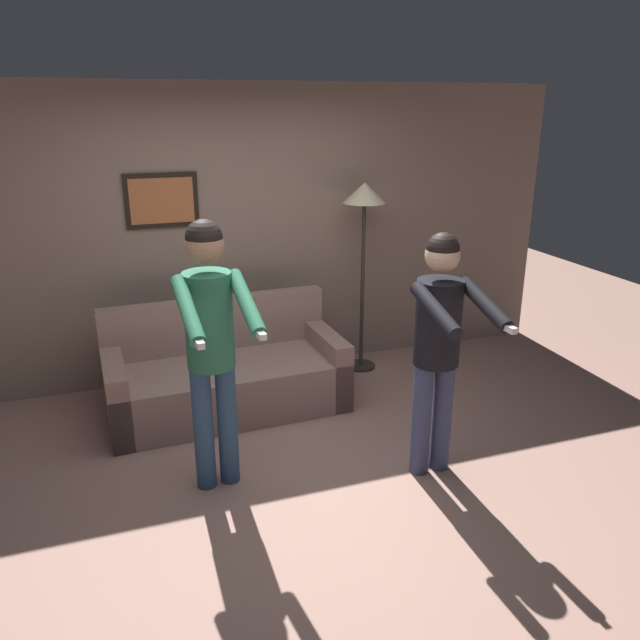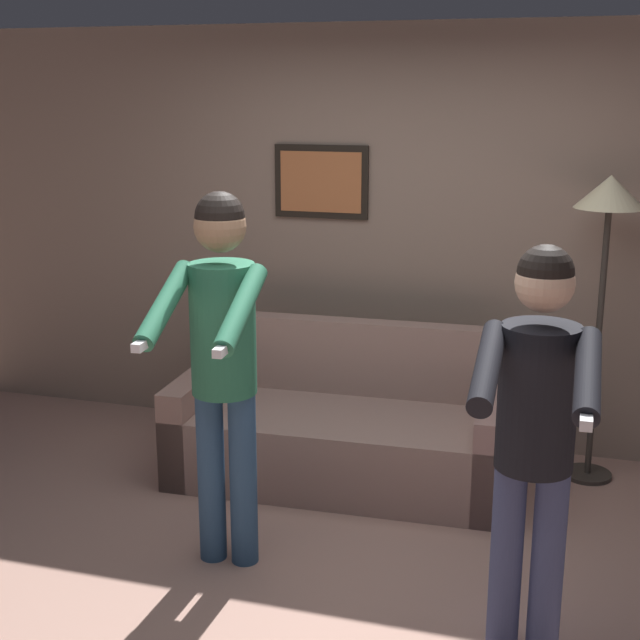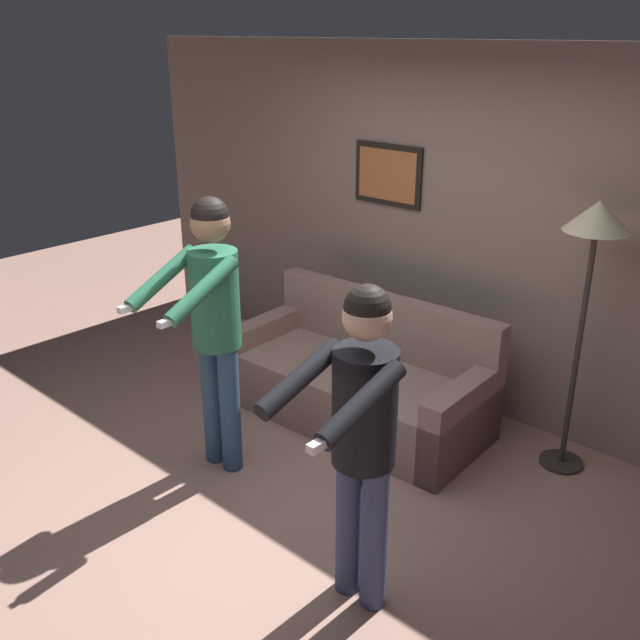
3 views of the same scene
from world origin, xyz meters
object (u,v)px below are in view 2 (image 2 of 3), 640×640
at_px(person_standing_left, 222,344).
at_px(person_standing_right, 536,418).
at_px(couch, 341,432).
at_px(torchiere_lamp, 608,221).

xyz_separation_m(person_standing_left, person_standing_right, (1.41, -0.32, -0.08)).
relative_size(couch, person_standing_left, 1.08).
bearing_deg(person_standing_right, couch, 129.09).
bearing_deg(couch, torchiere_lamp, 16.69).
relative_size(torchiere_lamp, person_standing_left, 0.99).
distance_m(person_standing_left, person_standing_right, 1.45).
xyz_separation_m(couch, torchiere_lamp, (1.39, 0.42, 1.23)).
height_order(couch, torchiere_lamp, torchiere_lamp).
bearing_deg(torchiere_lamp, person_standing_right, -97.64).
xyz_separation_m(couch, person_standing_left, (-0.27, -1.09, 0.81)).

